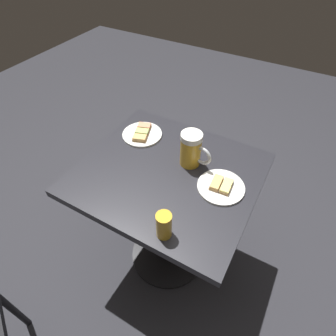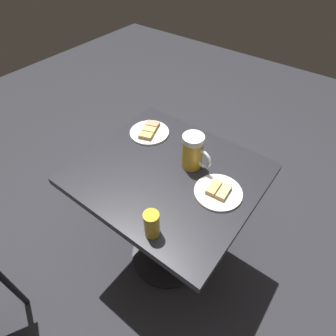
% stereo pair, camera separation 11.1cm
% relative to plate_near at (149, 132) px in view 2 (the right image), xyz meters
% --- Properties ---
extents(ground_plane, '(6.00, 6.00, 0.00)m').
position_rel_plate_near_xyz_m(ground_plane, '(0.15, 0.23, -0.74)').
color(ground_plane, '#28282D').
extents(cafe_table, '(0.68, 0.76, 0.73)m').
position_rel_plate_near_xyz_m(cafe_table, '(0.15, 0.23, -0.18)').
color(cafe_table, black).
rests_on(cafe_table, ground_plane).
extents(plate_near, '(0.19, 0.19, 0.03)m').
position_rel_plate_near_xyz_m(plate_near, '(0.00, 0.00, 0.00)').
color(plate_near, white).
rests_on(plate_near, cafe_table).
extents(plate_far, '(0.19, 0.19, 0.03)m').
position_rel_plate_near_xyz_m(plate_far, '(0.13, 0.47, -0.00)').
color(plate_far, white).
rests_on(plate_far, cafe_table).
extents(beer_mug, '(0.09, 0.15, 0.16)m').
position_rel_plate_near_xyz_m(beer_mug, '(0.06, 0.30, 0.07)').
color(beer_mug, gold).
rests_on(beer_mug, cafe_table).
extents(beer_glass_small, '(0.06, 0.06, 0.11)m').
position_rel_plate_near_xyz_m(beer_glass_small, '(0.43, 0.37, 0.05)').
color(beer_glass_small, gold).
rests_on(beer_glass_small, cafe_table).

